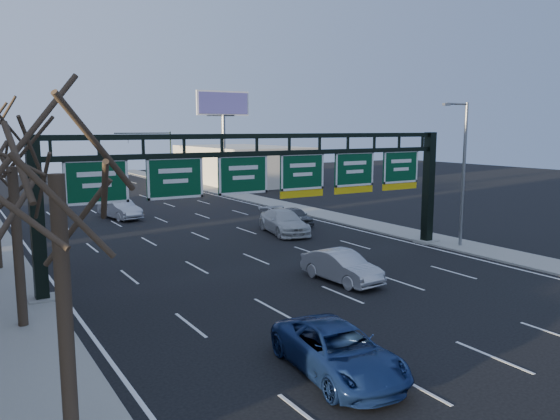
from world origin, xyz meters
TOP-DOWN VIEW (x-y plane):
  - ground at (0.00, 0.00)m, footprint 160.00×160.00m
  - sidewalk_right at (12.80, 20.00)m, footprint 3.00×120.00m
  - lane_markings at (0.00, 20.00)m, footprint 21.60×120.00m
  - sign_gantry at (0.16, 8.00)m, footprint 24.60×1.20m
  - building_right_distant at (20.00, 50.00)m, footprint 12.00×20.00m
  - tree_near at (-12.80, -4.00)m, footprint 3.60×3.60m
  - tree_gantry at (-12.80, 5.00)m, footprint 3.60×3.60m
  - streetlight_near at (12.47, 6.00)m, footprint 2.15×0.22m
  - streetlight_far at (12.47, 40.00)m, footprint 2.15×0.22m
  - billboard_right at (15.00, 44.98)m, footprint 7.00×0.50m
  - traffic_signal_mast at (5.69, 55.00)m, footprint 10.16×0.54m
  - car_blue_suv at (-5.10, -4.30)m, footprint 3.06×5.56m
  - car_silver_sedan at (1.29, 3.70)m, footprint 1.88×4.68m
  - car_white_wagon at (5.49, 15.70)m, footprint 3.34×6.03m
  - car_grey_far at (8.06, 18.15)m, footprint 2.10×4.17m
  - car_silver_distant at (-2.72, 28.26)m, footprint 2.66×5.25m

SIDE VIEW (x-z plane):
  - ground at x=0.00m, z-range 0.00..0.00m
  - lane_markings at x=0.00m, z-range 0.00..0.01m
  - sidewalk_right at x=12.80m, z-range 0.00..0.12m
  - car_grey_far at x=8.06m, z-range 0.00..1.36m
  - car_blue_suv at x=-5.10m, z-range 0.00..1.48m
  - car_silver_sedan at x=1.29m, z-range 0.00..1.51m
  - car_silver_distant at x=-2.72m, z-range 0.00..1.65m
  - car_white_wagon at x=5.49m, z-range 0.00..1.65m
  - building_right_distant at x=20.00m, z-range 0.00..5.00m
  - sign_gantry at x=0.16m, z-range 1.03..8.23m
  - streetlight_near at x=12.47m, z-range 0.58..9.58m
  - streetlight_far at x=12.47m, z-range 0.58..9.58m
  - traffic_signal_mast at x=5.69m, z-range 2.00..9.00m
  - tree_gantry at x=-12.80m, z-range 2.87..11.35m
  - tree_near at x=-12.80m, z-range 3.05..11.91m
  - billboard_right at x=15.00m, z-range 3.06..15.06m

